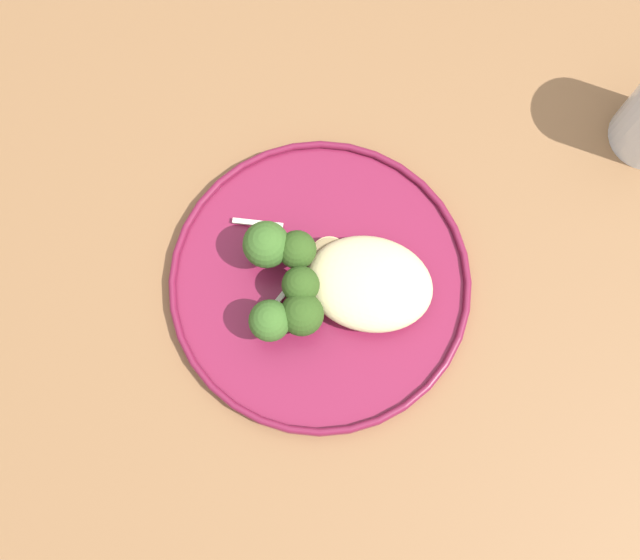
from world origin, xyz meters
TOP-DOWN VIEW (x-y plane):
  - ground at (0.00, 0.00)m, footprint 6.00×6.00m
  - wooden_dining_table at (0.00, 0.00)m, footprint 1.40×1.00m
  - dinner_plate at (-0.05, -0.02)m, footprint 0.29×0.29m
  - noodle_bed at (0.00, -0.02)m, footprint 0.12×0.09m
  - seared_scallop_rear_pale at (-0.02, -0.03)m, footprint 0.02×0.02m
  - seared_scallop_front_small at (-0.04, 0.00)m, footprint 0.04×0.04m
  - seared_scallop_tiny_bay at (-0.02, 0.01)m, footprint 0.03×0.03m
  - seared_scallop_left_edge at (0.02, -0.01)m, footprint 0.03×0.03m
  - broccoli_floret_center_pile at (-0.10, -0.01)m, footprint 0.04×0.04m
  - broccoli_floret_beside_noodles at (-0.06, -0.04)m, footprint 0.04×0.04m
  - broccoli_floret_right_tilted at (-0.07, -0.01)m, footprint 0.04×0.04m
  - broccoli_floret_tall_stalk at (-0.06, -0.07)m, footprint 0.04×0.04m
  - broccoli_floret_rear_charred at (-0.08, -0.08)m, footprint 0.04×0.04m
  - onion_sliver_curled_piece at (-0.12, 0.02)m, footprint 0.05×0.01m
  - onion_sliver_pale_crescent at (-0.06, -0.04)m, footprint 0.02×0.04m
  - onion_sliver_short_strip at (-0.08, -0.05)m, footprint 0.02×0.04m

SIDE VIEW (x-z plane):
  - ground at x=0.00m, z-range 0.00..0.00m
  - wooden_dining_table at x=0.00m, z-range 0.29..1.03m
  - dinner_plate at x=-0.05m, z-range 0.74..0.76m
  - onion_sliver_curled_piece at x=-0.12m, z-range 0.75..0.76m
  - onion_sliver_pale_crescent at x=-0.06m, z-range 0.75..0.76m
  - onion_sliver_short_strip at x=-0.08m, z-range 0.75..0.76m
  - seared_scallop_rear_pale at x=-0.02m, z-range 0.75..0.77m
  - seared_scallop_left_edge at x=0.02m, z-range 0.75..0.77m
  - seared_scallop_front_small at x=-0.04m, z-range 0.75..0.77m
  - seared_scallop_tiny_bay at x=-0.02m, z-range 0.75..0.77m
  - noodle_bed at x=0.00m, z-range 0.75..0.79m
  - broccoli_floret_tall_stalk at x=-0.06m, z-range 0.76..0.81m
  - broccoli_floret_right_tilted at x=-0.07m, z-range 0.76..0.81m
  - broccoli_floret_beside_noodles at x=-0.06m, z-range 0.76..0.81m
  - broccoli_floret_rear_charred at x=-0.08m, z-range 0.76..0.81m
  - broccoli_floret_center_pile at x=-0.10m, z-range 0.76..0.82m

